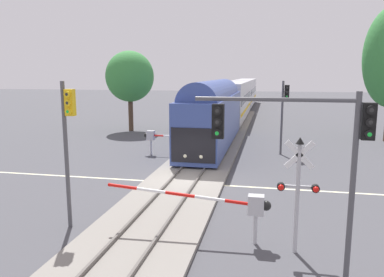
{
  "coord_description": "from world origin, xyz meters",
  "views": [
    {
      "loc": [
        4.5,
        -19.83,
        6.04
      ],
      "look_at": [
        -0.2,
        3.05,
        2.0
      ],
      "focal_mm": 35.46,
      "sensor_mm": 36.0,
      "label": 1
    }
  ],
  "objects": [
    {
      "name": "oak_behind_train",
      "position": [
        -9.87,
        17.92,
        5.68
      ],
      "size": [
        5.0,
        5.0,
        8.33
      ],
      "color": "#4C3828",
      "rests_on": "ground"
    },
    {
      "name": "ground_plane",
      "position": [
        0.0,
        0.0,
        0.0
      ],
      "size": [
        220.0,
        220.0,
        0.0
      ],
      "primitive_type": "plane",
      "color": "#47474C"
    },
    {
      "name": "railway_track",
      "position": [
        0.0,
        0.0,
        0.1
      ],
      "size": [
        4.4,
        80.0,
        0.32
      ],
      "color": "gray",
      "rests_on": "ground"
    },
    {
      "name": "crossing_signal_mast",
      "position": [
        5.51,
        -7.33,
        2.44
      ],
      "size": [
        1.36,
        0.44,
        3.99
      ],
      "color": "#B2B2B7",
      "rests_on": "ground"
    },
    {
      "name": "crossing_gate_far",
      "position": [
        -3.55,
        6.88,
        1.39
      ],
      "size": [
        5.62,
        0.4,
        1.8
      ],
      "color": "#B7B7BC",
      "rests_on": "ground"
    },
    {
      "name": "crossing_gate_near",
      "position": [
        3.44,
        -6.88,
        1.44
      ],
      "size": [
        6.11,
        0.4,
        1.93
      ],
      "color": "#B7B7BC",
      "rests_on": "ground"
    },
    {
      "name": "traffic_signal_far_side",
      "position": [
        5.55,
        8.84,
        3.68
      ],
      "size": [
        0.53,
        0.38,
        5.49
      ],
      "color": "#4C4C51",
      "rests_on": "ground"
    },
    {
      "name": "commuter_train",
      "position": [
        0.0,
        30.16,
        2.73
      ],
      "size": [
        3.04,
        59.36,
        5.16
      ],
      "color": "#384C93",
      "rests_on": "railway_track"
    },
    {
      "name": "traffic_signal_median",
      "position": [
        -3.0,
        -6.83,
        3.85
      ],
      "size": [
        0.53,
        0.38,
        5.75
      ],
      "color": "#4C4C51",
      "rests_on": "ground"
    },
    {
      "name": "road_centre_stripe",
      "position": [
        0.0,
        0.0,
        0.0
      ],
      "size": [
        44.0,
        0.2,
        0.01
      ],
      "color": "beige",
      "rests_on": "ground"
    },
    {
      "name": "traffic_signal_near_right",
      "position": [
        5.55,
        -9.07,
        4.21
      ],
      "size": [
        4.89,
        0.38,
        5.56
      ],
      "color": "#4C4C51",
      "rests_on": "ground"
    }
  ]
}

